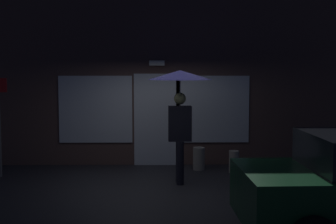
{
  "coord_description": "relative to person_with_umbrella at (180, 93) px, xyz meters",
  "views": [
    {
      "loc": [
        0.11,
        -8.98,
        2.32
      ],
      "look_at": [
        0.24,
        0.34,
        1.45
      ],
      "focal_mm": 50.14,
      "sensor_mm": 36.0,
      "label": 1
    }
  ],
  "objects": [
    {
      "name": "ground_plane",
      "position": [
        -0.48,
        -0.34,
        -1.84
      ],
      "size": [
        18.0,
        18.0,
        0.0
      ],
      "primitive_type": "plane",
      "color": "#26262B"
    },
    {
      "name": "building_facade",
      "position": [
        -0.48,
        2.0,
        0.16
      ],
      "size": [
        10.34,
        0.48,
        4.03
      ],
      "color": "brown",
      "rests_on": "ground"
    },
    {
      "name": "person_with_umbrella",
      "position": [
        0.0,
        0.0,
        0.0
      ],
      "size": [
        1.27,
        1.27,
        2.29
      ],
      "rotation": [
        0.0,
        0.0,
        -3.11
      ],
      "color": "black",
      "rests_on": "ground"
    },
    {
      "name": "sidewalk_bollard",
      "position": [
        1.25,
        0.98,
        -1.6
      ],
      "size": [
        0.22,
        0.22,
        0.49
      ],
      "primitive_type": "cylinder",
      "color": "#B2A899",
      "rests_on": "ground"
    },
    {
      "name": "sidewalk_bollard_2",
      "position": [
        0.49,
        1.28,
        -1.58
      ],
      "size": [
        0.27,
        0.27,
        0.52
      ],
      "primitive_type": "cylinder",
      "color": "#9E998E",
      "rests_on": "ground"
    }
  ]
}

